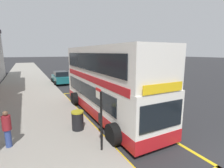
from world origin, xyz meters
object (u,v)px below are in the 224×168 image
parked_car_teal_behind (61,78)px  litter_bin (78,120)px  bus_stop_sign (100,114)px  pedestrian_waiting_near_sign (7,128)px  double_decker_bus (106,83)px

parked_car_teal_behind → litter_bin: (-1.86, -14.30, -0.17)m
parked_car_teal_behind → litter_bin: size_ratio=4.28×
bus_stop_sign → pedestrian_waiting_near_sign: (-3.36, 1.92, -0.65)m
parked_car_teal_behind → litter_bin: 14.42m
bus_stop_sign → parked_car_teal_behind: 16.54m
double_decker_bus → pedestrian_waiting_near_sign: 5.87m
double_decker_bus → pedestrian_waiting_near_sign: (-5.44, -1.90, -1.07)m
bus_stop_sign → parked_car_teal_behind: bus_stop_sign is taller
pedestrian_waiting_near_sign → parked_car_teal_behind: bearing=71.4°
parked_car_teal_behind → pedestrian_waiting_near_sign: (-4.88, -14.53, 0.19)m
parked_car_teal_behind → litter_bin: parked_car_teal_behind is taller
pedestrian_waiting_near_sign → litter_bin: bearing=4.3°
litter_bin → double_decker_bus: bearing=34.6°
bus_stop_sign → pedestrian_waiting_near_sign: bearing=150.2°
parked_car_teal_behind → pedestrian_waiting_near_sign: bearing=-110.1°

